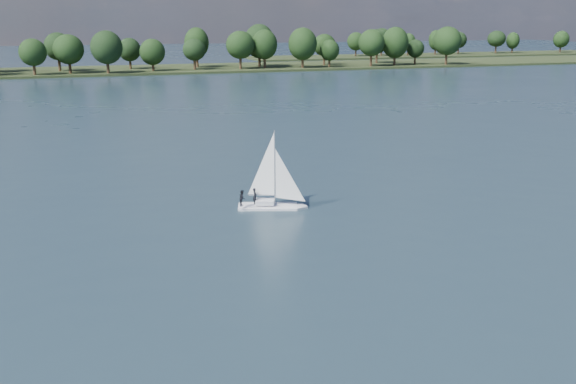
% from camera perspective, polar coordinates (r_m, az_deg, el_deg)
% --- Properties ---
extents(ground, '(700.00, 700.00, 0.00)m').
position_cam_1_polar(ground, '(124.16, -6.18, 6.86)').
color(ground, '#233342').
rests_on(ground, ground).
extents(far_shore, '(660.00, 40.00, 1.50)m').
position_cam_1_polar(far_shore, '(234.22, -12.19, 10.50)').
color(far_shore, black).
rests_on(far_shore, ground).
extents(far_shore_back, '(220.00, 30.00, 1.40)m').
position_cam_1_polar(far_shore_back, '(336.68, 15.48, 11.63)').
color(far_shore_back, black).
rests_on(far_shore_back, ground).
extents(sailboat, '(6.32, 3.48, 8.01)m').
position_cam_1_polar(sailboat, '(61.49, -1.78, 0.50)').
color(sailboat, silver).
rests_on(sailboat, ground).
extents(treeline, '(562.81, 73.61, 18.38)m').
position_cam_1_polar(treeline, '(229.08, -12.86, 12.42)').
color(treeline, black).
rests_on(treeline, ground).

